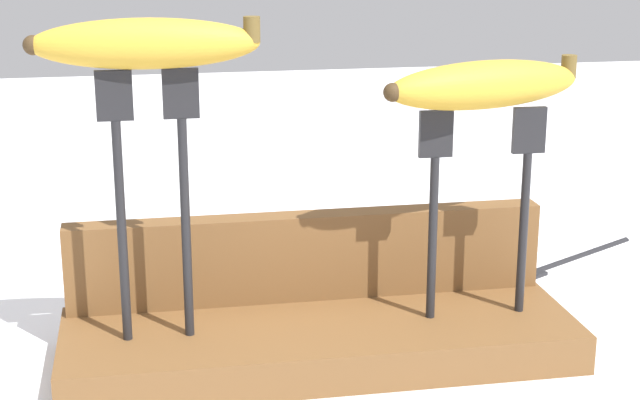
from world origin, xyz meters
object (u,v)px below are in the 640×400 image
Objects in this scene: banana_raised_left at (145,43)px; fork_fallen_far at (558,261)px; banana_raised_right at (485,85)px; fork_stand_left at (152,183)px; fork_fallen_near at (320,266)px; fork_stand_right at (480,193)px.

banana_raised_left reaches higher than fork_fallen_far.
banana_raised_left is 0.25m from banana_raised_right.
fork_stand_left is 0.30m from fork_fallen_near.
banana_raised_left reaches higher than fork_stand_right.
fork_stand_left and banana_raised_right have the same top height.
fork_stand_left is at bearing -155.82° from fork_fallen_far.
fork_stand_left is at bearing -3.57° from banana_raised_left.
fork_stand_left is at bearing -127.96° from fork_fallen_near.
fork_stand_right is 0.97× the size of fork_fallen_far.
banana_raised_right is at bearing -67.39° from fork_fallen_near.
fork_stand_right is 1.03× the size of fork_fallen_near.
fork_fallen_near is (0.16, 0.21, -0.15)m from fork_stand_left.
fork_stand_right reaches higher than fork_fallen_near.
fork_stand_right is at bearing 14.27° from banana_raised_right.
banana_raised_right is at bearing -129.82° from fork_fallen_far.
banana_raised_right reaches higher than fork_fallen_far.
banana_raised_right is (0.25, -0.00, 0.06)m from fork_stand_left.
banana_raised_left is 0.96× the size of fork_fallen_far.
banana_raised_right is at bearing -0.01° from banana_raised_left.
banana_raised_left reaches higher than banana_raised_right.
banana_raised_left is at bearing 179.99° from banana_raised_right.
fork_fallen_near is at bearing 52.04° from fork_stand_left.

